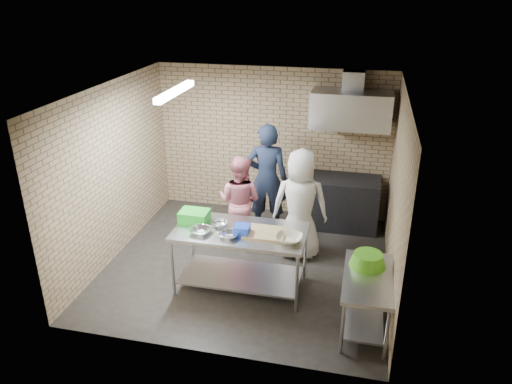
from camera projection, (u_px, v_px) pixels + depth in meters
The scene contains 26 objects.
floor at pixel (247, 264), 7.61m from camera, with size 4.20×4.20×0.00m, color black.
ceiling at pixel (245, 91), 6.53m from camera, with size 4.20×4.20×0.00m, color black.
back_wall at pixel (273, 142), 8.86m from camera, with size 4.20×0.06×2.70m, color #97805E.
front_wall at pixel (201, 254), 5.29m from camera, with size 4.20×0.06×2.70m, color #97805E.
left_wall at pixel (113, 172), 7.50m from camera, with size 0.06×4.00×2.70m, color #97805E.
right_wall at pixel (397, 197), 6.64m from camera, with size 0.06×4.00×2.70m, color #97805E.
prep_table at pixel (241, 259), 6.90m from camera, with size 1.82×0.91×0.91m, color #B7BABF.
side_counter at pixel (366, 302), 6.11m from camera, with size 0.60×1.20×0.75m, color silver.
stove at pixel (344, 203), 8.63m from camera, with size 1.20×0.70×0.90m, color black.
range_hood at pixel (351, 110), 8.01m from camera, with size 1.30×0.60×0.60m, color silver.
hood_duct at pixel (354, 80), 7.97m from camera, with size 0.35×0.30×0.30m, color #A5A8AD.
wall_shelf at pixel (369, 119), 8.20m from camera, with size 0.80×0.20×0.04m, color #3F2B19.
fluorescent_fixture at pixel (175, 92), 6.76m from camera, with size 0.10×1.25×0.08m, color white.
green_crate at pixel (194, 216), 6.93m from camera, with size 0.40×0.30×0.16m, color green.
blue_tub at pixel (242, 230), 6.59m from camera, with size 0.20×0.20×0.13m, color blue.
cutting_board at pixel (265, 233), 6.62m from camera, with size 0.55×0.42×0.03m, color tan.
mixing_bowl_a at pixel (201, 231), 6.62m from camera, with size 0.28×0.28×0.07m, color silver.
mixing_bowl_b at pixel (220, 224), 6.81m from camera, with size 0.22×0.22×0.07m, color silver.
mixing_bowl_c at pixel (229, 235), 6.52m from camera, with size 0.26×0.26×0.06m, color #BBBDC2.
ceramic_bowl at pixel (289, 238), 6.42m from camera, with size 0.35×0.35×0.09m, color beige.
green_basin at pixel (368, 260), 6.16m from camera, with size 0.46×0.46×0.17m, color #59C626, non-canonical shape.
bottle_red at pixel (354, 111), 8.20m from camera, with size 0.07×0.07×0.18m, color #B22619.
bottle_green at pixel (379, 114), 8.13m from camera, with size 0.06×0.06×0.15m, color green.
man_navy at pixel (267, 179), 8.29m from camera, with size 0.70×0.46×1.93m, color #141B32.
woman_pink at pixel (240, 201), 7.93m from camera, with size 0.75×0.58×1.53m, color #D06E7F.
woman_white at pixel (300, 205), 7.54m from camera, with size 0.86×0.56×1.76m, color white.
Camera 1 is at (1.59, -6.33, 4.08)m, focal length 34.47 mm.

